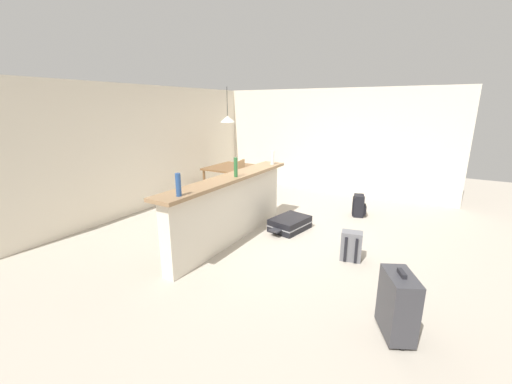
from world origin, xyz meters
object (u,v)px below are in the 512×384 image
backpack_black (359,206)px  suitcase_upright_charcoal (398,304)px  suitcase_flat_black (290,224)px  dining_chair_near_partition (245,179)px  backpack_grey (351,246)px  pendant_lamp (228,119)px  bottle_green (236,167)px  dining_table (229,170)px  bottle_white (272,157)px  bottle_blue (178,185)px

backpack_black → suitcase_upright_charcoal: suitcase_upright_charcoal is taller
suitcase_upright_charcoal → suitcase_flat_black: bearing=45.6°
dining_chair_near_partition → backpack_grey: size_ratio=2.21×
pendant_lamp → suitcase_upright_charcoal: 5.32m
bottle_green → suitcase_upright_charcoal: 2.83m
backpack_black → suitcase_upright_charcoal: 3.45m
dining_table → backpack_black: 3.01m
pendant_lamp → bottle_green: bearing=-142.3°
bottle_white → dining_table: 1.86m
suitcase_flat_black → backpack_grey: bearing=-116.0°
pendant_lamp → suitcase_flat_black: size_ratio=0.92×
bottle_blue → backpack_grey: bearing=-48.8°
bottle_green → pendant_lamp: size_ratio=0.37×
suitcase_upright_charcoal → dining_table: bearing=52.8°
backpack_grey → suitcase_upright_charcoal: (-1.33, -0.75, 0.13)m
bottle_white → pendant_lamp: (0.85, 1.58, 0.62)m
bottle_blue → backpack_grey: bottle_blue is taller
bottle_white → backpack_black: (1.02, -1.40, -0.98)m
pendant_lamp → suitcase_flat_black: 2.95m
suitcase_flat_black → suitcase_upright_charcoal: bearing=-134.4°
dining_chair_near_partition → suitcase_flat_black: dining_chair_near_partition is taller
bottle_green → dining_table: bottle_green is taller
dining_chair_near_partition → suitcase_flat_black: bearing=-123.7°
suitcase_flat_black → bottle_white: bearing=58.1°
bottle_blue → bottle_white: 2.43m
bottle_white → backpack_black: bottle_white is taller
bottle_white → backpack_black: 1.99m
pendant_lamp → dining_table: bearing=-143.4°
bottle_green → dining_chair_near_partition: (1.94, 1.07, -0.69)m
bottle_blue → pendant_lamp: size_ratio=0.35×
dining_table → pendant_lamp: (0.01, 0.01, 1.16)m
bottle_white → backpack_black: size_ratio=0.61×
dining_table → suitcase_flat_black: bearing=-119.0°
suitcase_flat_black → backpack_black: bearing=-32.7°
suitcase_flat_black → backpack_grey: 1.34m
bottle_green → backpack_grey: bearing=-80.5°
suitcase_flat_black → dining_table: bearing=61.0°
suitcase_flat_black → bottle_green: bearing=149.0°
bottle_blue → dining_chair_near_partition: size_ratio=0.30×
bottle_green → suitcase_flat_black: bearing=-31.0°
bottle_blue → backpack_black: (3.45, -1.39, -0.99)m
bottle_blue → bottle_green: size_ratio=0.94×
suitcase_flat_black → suitcase_upright_charcoal: suitcase_upright_charcoal is taller
bottle_white → bottle_blue: bearing=-179.8°
backpack_grey → pendant_lamp: bearing=62.0°
backpack_black → pendant_lamp: bearing=93.3°
bottle_blue → bottle_green: bottle_green is taller
bottle_blue → dining_chair_near_partition: bearing=18.8°
bottle_blue → pendant_lamp: pendant_lamp is taller
backpack_grey → backpack_black: bearing=9.9°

